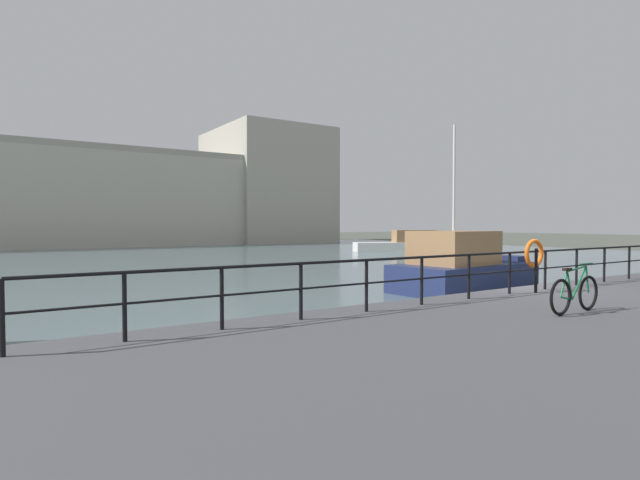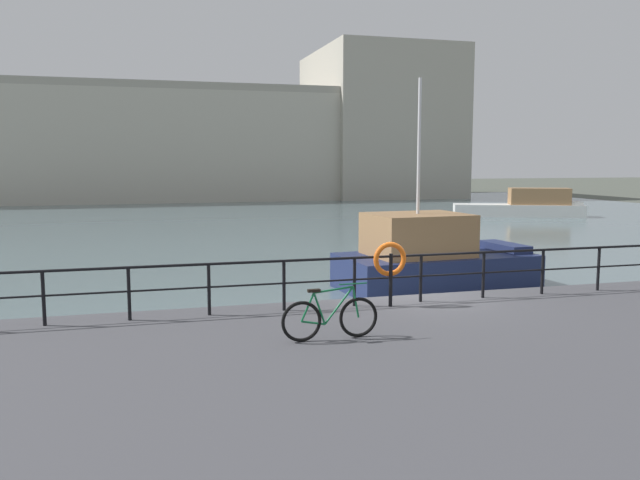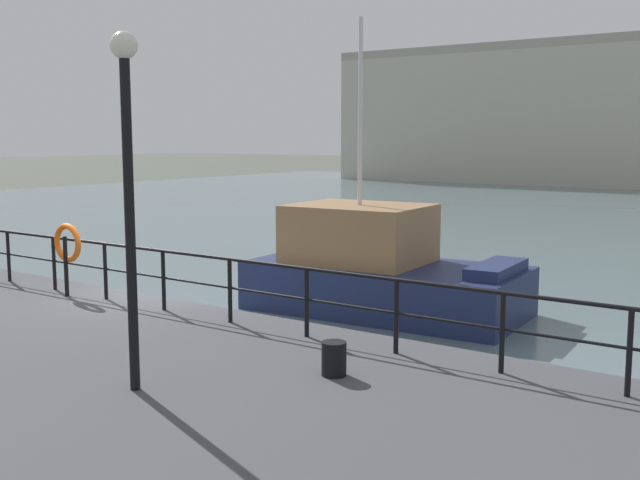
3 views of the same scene
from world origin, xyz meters
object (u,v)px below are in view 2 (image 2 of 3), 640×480
object	(u,v)px
harbor_building	(252,141)
moored_green_narrowboat	(431,259)
parked_bicycle	(330,318)
life_ring_stand	(390,261)
moored_small_launch	(526,206)

from	to	relation	value
harbor_building	moored_green_narrowboat	bearing A→B (deg)	-93.94
moored_green_narrowboat	parked_bicycle	bearing A→B (deg)	-130.17
parked_bicycle	life_ring_stand	world-z (taller)	life_ring_stand
harbor_building	life_ring_stand	bearing A→B (deg)	-97.10
moored_green_narrowboat	moored_small_launch	size ratio (longest dim) A/B	0.71
life_ring_stand	harbor_building	bearing A→B (deg)	82.90
harbor_building	moored_green_narrowboat	xyz separation A→B (m)	(-3.61, -52.33, -5.24)
moored_small_launch	life_ring_stand	distance (m)	35.54
harbor_building	moored_small_launch	size ratio (longest dim) A/B	6.16
harbor_building	life_ring_stand	xyz separation A→B (m)	(-7.20, -57.82, -4.34)
harbor_building	parked_bicycle	xyz separation A→B (m)	(-9.21, -60.03, -4.93)
harbor_building	moored_small_launch	bearing A→B (deg)	-63.86
moored_small_launch	life_ring_stand	xyz separation A→B (m)	(-21.82, -28.03, 1.04)
moored_green_narrowboat	moored_small_launch	distance (m)	28.99
harbor_building	parked_bicycle	bearing A→B (deg)	-98.72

